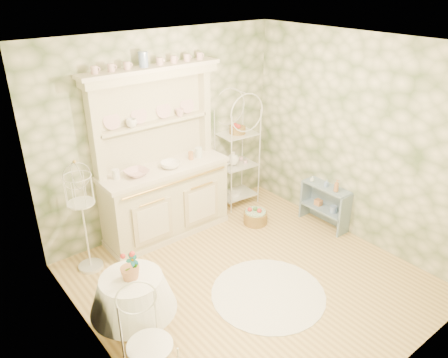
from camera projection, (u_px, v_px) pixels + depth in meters
floor at (250, 280)px, 5.20m from camera, size 3.60×3.60×0.00m
ceiling at (258, 46)px, 4.03m from camera, size 3.60×3.60×0.00m
wall_left at (91, 236)px, 3.60m from camera, size 3.60×3.60×0.00m
wall_right at (357, 141)px, 5.63m from camera, size 3.60×3.60×0.00m
wall_back at (164, 133)px, 5.89m from camera, size 3.60×3.60×0.00m
wall_front at (411, 256)px, 3.34m from camera, size 3.60×3.60×0.00m
kitchen_dresser at (163, 157)px, 5.66m from camera, size 1.87×0.61×2.29m
bakers_rack at (237, 152)px, 6.58m from camera, size 0.57×0.43×1.74m
side_shelf at (325, 205)px, 6.22m from camera, size 0.34×0.75×0.63m
round_table at (134, 307)px, 4.26m from camera, size 0.88×0.88×0.73m
cafe_chair at (150, 352)px, 3.74m from camera, size 0.44×0.44×0.75m
birdcage_stand at (83, 218)px, 5.12m from camera, size 0.35×0.35×1.42m
floor_basket at (255, 216)px, 6.33m from camera, size 0.47×0.47×0.24m
lace_rug at (268, 294)px, 4.97m from camera, size 1.71×1.71×0.01m
bowl_floral at (137, 175)px, 5.47m from camera, size 0.33×0.33×0.07m
bowl_white at (171, 167)px, 5.69m from camera, size 0.33×0.33×0.08m
cup_left at (132, 125)px, 5.39m from camera, size 0.17×0.17×0.11m
cup_right at (180, 114)px, 5.80m from camera, size 0.14×0.14×0.10m
potted_geranium at (133, 267)px, 4.04m from camera, size 0.17×0.14×0.27m
bottle_amber at (336, 187)px, 5.91m from camera, size 0.08×0.08×0.18m
bottle_blue at (326, 184)px, 6.06m from camera, size 0.05×0.05×0.10m
bottle_glass at (312, 180)px, 6.21m from camera, size 0.08×0.08×0.08m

